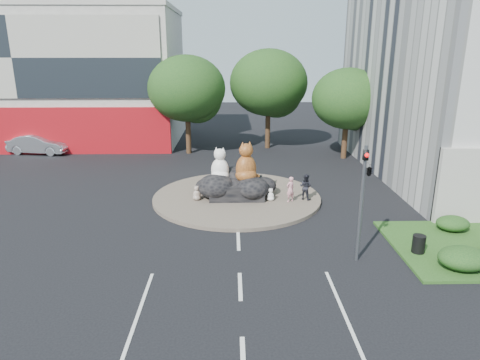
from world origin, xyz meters
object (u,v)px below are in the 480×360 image
(kitten_calico, at_px, (197,192))
(pedestrian_dark, at_px, (305,187))
(pedestrian_pink, at_px, (290,189))
(kitten_white, at_px, (271,194))
(litter_bin, at_px, (419,244))
(parked_car, at_px, (39,144))
(cat_white, at_px, (220,164))
(cat_tabby, at_px, (246,162))

(kitten_calico, relative_size, pedestrian_dark, 0.58)
(kitten_calico, relative_size, pedestrian_pink, 0.59)
(kitten_white, height_order, pedestrian_dark, pedestrian_dark)
(litter_bin, bearing_deg, parked_car, 141.55)
(kitten_calico, distance_m, parked_car, 19.34)
(kitten_white, distance_m, pedestrian_dark, 2.08)
(cat_white, bearing_deg, litter_bin, -30.70)
(cat_white, xyz_separation_m, cat_tabby, (1.55, -0.18, 0.18))
(pedestrian_pink, xyz_separation_m, litter_bin, (4.76, -6.41, -0.43))
(cat_white, height_order, pedestrian_pink, cat_white)
(pedestrian_pink, bearing_deg, litter_bin, 92.77)
(cat_white, relative_size, litter_bin, 2.59)
(cat_white, bearing_deg, kitten_calico, -136.54)
(pedestrian_pink, relative_size, litter_bin, 1.89)
(kitten_calico, height_order, kitten_white, kitten_calico)
(litter_bin, bearing_deg, cat_white, 138.76)
(parked_car, distance_m, litter_bin, 31.53)
(parked_car, bearing_deg, litter_bin, -119.97)
(pedestrian_dark, relative_size, litter_bin, 1.94)
(cat_white, bearing_deg, parked_car, 153.73)
(pedestrian_dark, bearing_deg, pedestrian_pink, 55.87)
(cat_white, height_order, kitten_white, cat_white)
(litter_bin, bearing_deg, cat_tabby, 133.93)
(parked_car, height_order, litter_bin, parked_car)
(kitten_calico, bearing_deg, pedestrian_dark, 17.58)
(cat_white, height_order, parked_car, cat_white)
(cat_tabby, xyz_separation_m, kitten_calico, (-2.90, -0.69, -1.67))
(kitten_calico, distance_m, litter_bin, 12.25)
(kitten_calico, relative_size, kitten_white, 1.16)
(cat_tabby, relative_size, pedestrian_dark, 1.57)
(cat_white, bearing_deg, cat_tabby, 3.82)
(cat_white, xyz_separation_m, pedestrian_dark, (4.99, -0.92, -1.16))
(pedestrian_dark, height_order, litter_bin, pedestrian_dark)
(parked_car, bearing_deg, cat_white, -118.33)
(cat_tabby, xyz_separation_m, parked_car, (-17.43, 12.07, -1.46))
(kitten_white, height_order, pedestrian_pink, pedestrian_pink)
(cat_white, distance_m, kitten_calico, 2.19)
(kitten_calico, xyz_separation_m, litter_bin, (10.16, -6.85, -0.13))
(cat_tabby, bearing_deg, cat_white, 144.96)
(kitten_white, bearing_deg, pedestrian_pink, -17.77)
(pedestrian_dark, xyz_separation_m, litter_bin, (3.82, -6.80, -0.45))
(pedestrian_pink, height_order, pedestrian_dark, pedestrian_dark)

